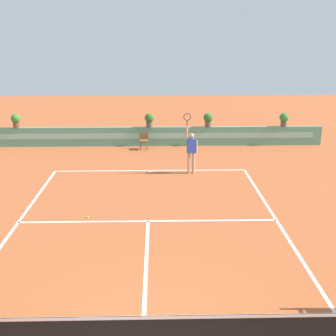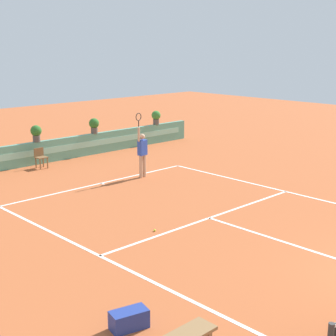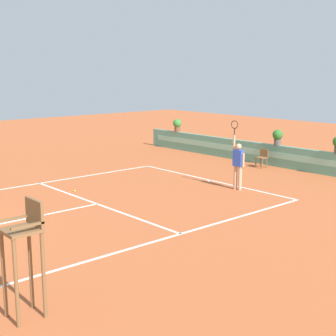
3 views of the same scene
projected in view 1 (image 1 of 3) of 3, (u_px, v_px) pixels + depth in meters
ground_plane at (148, 226)px, 14.06m from camera, size 60.00×60.00×0.00m
court_lines at (148, 217)px, 14.75m from camera, size 8.32×11.94×0.01m
back_wall_barrier at (151, 136)px, 23.86m from camera, size 18.00×0.21×1.00m
ball_kid_chair at (144, 140)px, 23.16m from camera, size 0.44×0.44×0.85m
tennis_player at (191, 149)px, 19.05m from camera, size 0.62×0.26×2.58m
tennis_ball_near_baseline at (88, 217)px, 14.69m from camera, size 0.07×0.07×0.07m
potted_plant_centre at (149, 119)px, 23.59m from camera, size 0.48×0.48×0.72m
potted_plant_right at (208, 119)px, 23.67m from camera, size 0.48×0.48×0.72m
potted_plant_far_left at (16, 120)px, 23.43m from camera, size 0.48×0.48×0.72m
potted_plant_far_right at (284, 119)px, 23.76m from camera, size 0.48×0.48×0.72m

